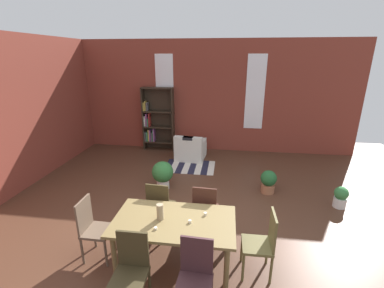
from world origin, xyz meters
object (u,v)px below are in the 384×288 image
vase_on_table (160,212)px  dining_chair_near_left (131,269)px  dining_chair_far_left (160,205)px  dining_chair_far_right (205,209)px  potted_plant_by_shelf (163,174)px  potted_plant_window (341,197)px  potted_plant_corner (268,181)px  dining_table (174,225)px  dining_chair_near_right (195,276)px  bookshelf_tall (156,120)px  dining_chair_head_left (93,227)px  armchair_white (190,150)px  dining_chair_head_right (263,242)px

vase_on_table → dining_chair_near_left: 0.80m
dining_chair_near_left → dining_chair_far_left: same height
vase_on_table → dining_chair_far_right: 0.96m
dining_chair_near_left → potted_plant_by_shelf: (-0.34, 2.92, -0.14)m
potted_plant_window → potted_plant_corner: bearing=162.5°
dining_table → dining_chair_near_right: dining_chair_near_right is taller
bookshelf_tall → potted_plant_corner: 4.09m
dining_chair_head_left → dining_chair_far_left: bearing=40.0°
dining_table → potted_plant_by_shelf: dining_table is taller
dining_chair_head_left → armchair_white: (0.85, 4.13, -0.23)m
dining_chair_head_right → dining_chair_head_left: size_ratio=1.00×
dining_chair_far_right → armchair_white: size_ratio=1.08×
dining_chair_far_right → armchair_white: dining_chair_far_right is taller
dining_chair_head_right → armchair_white: 4.42m
dining_chair_near_left → dining_chair_head_right: bearing=23.7°
dining_chair_near_left → potted_plant_by_shelf: bearing=96.7°
dining_chair_far_right → vase_on_table: bearing=-129.0°
dining_chair_near_left → bookshelf_tall: bookshelf_tall is taller
dining_chair_far_left → dining_chair_near_left: bearing=-89.8°
dining_chair_near_left → potted_plant_corner: bearing=56.8°
dining_chair_near_left → bookshelf_tall: bearing=102.0°
dining_table → dining_chair_far_right: (0.37, 0.70, -0.14)m
dining_chair_far_left → potted_plant_window: (3.35, 1.25, -0.29)m
dining_chair_far_right → dining_chair_head_left: (-1.58, -0.70, 0.00)m
dining_table → dining_chair_far_right: size_ratio=1.76×
vase_on_table → bookshelf_tall: bookshelf_tall is taller
dining_chair_far_right → dining_chair_head_right: bearing=-39.7°
potted_plant_by_shelf → potted_plant_window: (3.69, -0.28, -0.14)m
bookshelf_tall → potted_plant_corner: (3.18, -2.48, -0.68)m
vase_on_table → potted_plant_corner: (1.82, 2.37, -0.59)m
potted_plant_window → vase_on_table: bearing=-148.4°
dining_chair_far_left → potted_plant_by_shelf: (-0.34, 1.53, -0.14)m
dining_chair_head_right → dining_chair_head_left: bearing=180.0°
potted_plant_corner → potted_plant_window: potted_plant_corner is taller
dining_chair_near_left → potted_plant_corner: (2.00, 3.06, -0.24)m
dining_chair_far_right → dining_chair_near_left: 1.58m
dining_chair_near_right → potted_plant_by_shelf: 3.12m
dining_chair_near_right → bookshelf_tall: bearing=109.2°
dining_chair_far_left → potted_plant_corner: 2.62m
potted_plant_corner → potted_plant_window: 1.41m
vase_on_table → dining_chair_far_right: (0.56, 0.70, -0.34)m
dining_chair_far_right → armchair_white: (-0.73, 3.43, -0.23)m
potted_plant_corner → dining_chair_near_left: bearing=-123.2°
dining_chair_far_right → dining_chair_near_right: 1.39m
potted_plant_by_shelf → potted_plant_corner: (2.34, 0.14, -0.10)m
dining_chair_near_right → dining_chair_head_left: (-1.59, 0.70, 0.00)m
potted_plant_window → dining_chair_far_right: bearing=-154.3°
vase_on_table → bookshelf_tall: 5.04m
dining_chair_near_left → dining_chair_head_left: same height
armchair_white → potted_plant_by_shelf: armchair_white is taller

